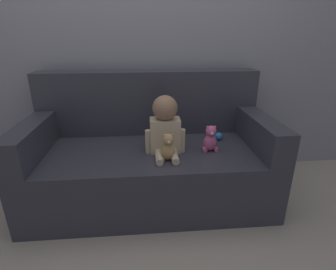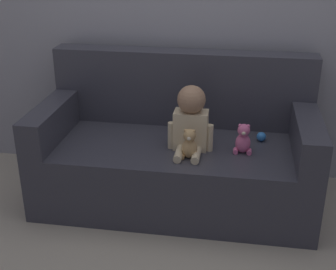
% 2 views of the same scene
% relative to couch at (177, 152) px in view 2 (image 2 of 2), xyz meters
% --- Properties ---
extents(ground_plane, '(12.00, 12.00, 0.00)m').
position_rel_couch_xyz_m(ground_plane, '(0.00, -0.06, -0.33)').
color(ground_plane, '#B7AD99').
extents(couch, '(1.82, 0.87, 0.97)m').
position_rel_couch_xyz_m(couch, '(0.00, 0.00, 0.00)').
color(couch, '#383842').
rests_on(couch, ground_plane).
extents(person_baby, '(0.29, 0.33, 0.42)m').
position_rel_couch_xyz_m(person_baby, '(0.11, -0.15, 0.31)').
color(person_baby, beige).
rests_on(person_baby, couch).
extents(teddy_bear_brown, '(0.11, 0.09, 0.19)m').
position_rel_couch_xyz_m(teddy_bear_brown, '(0.12, -0.29, 0.20)').
color(teddy_bear_brown, tan).
rests_on(teddy_bear_brown, couch).
extents(plush_toy_side, '(0.11, 0.09, 0.20)m').
position_rel_couch_xyz_m(plush_toy_side, '(0.44, -0.16, 0.20)').
color(plush_toy_side, '#DB6699').
rests_on(plush_toy_side, couch).
extents(toy_ball, '(0.06, 0.06, 0.06)m').
position_rel_couch_xyz_m(toy_ball, '(0.56, 0.04, 0.14)').
color(toy_ball, '#337FDB').
rests_on(toy_ball, couch).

